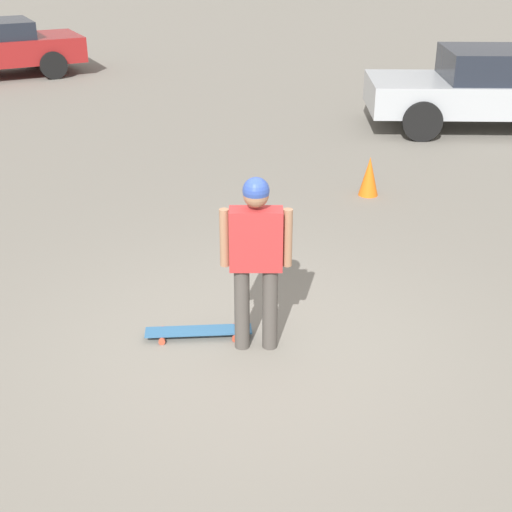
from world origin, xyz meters
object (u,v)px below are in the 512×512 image
at_px(person, 256,250).
at_px(car_parked_near, 493,87).
at_px(traffic_cone, 369,176).
at_px(skateboard, 199,331).

height_order(person, car_parked_near, person).
bearing_deg(traffic_cone, person, -155.30).
distance_m(person, car_parked_near, 8.92).
xyz_separation_m(skateboard, car_parked_near, (8.82, 2.07, 0.71)).
distance_m(person, traffic_cone, 4.41).
bearing_deg(car_parked_near, person, 62.05).
relative_size(car_parked_near, traffic_cone, 8.01).
bearing_deg(skateboard, traffic_cone, -123.09).
distance_m(skateboard, traffic_cone, 4.44).
bearing_deg(skateboard, car_parked_near, -127.26).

